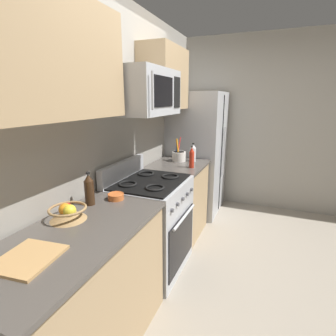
{
  "coord_description": "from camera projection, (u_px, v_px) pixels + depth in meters",
  "views": [
    {
      "loc": [
        -2.13,
        -0.4,
        1.68
      ],
      "look_at": [
        0.14,
        0.52,
        1.03
      ],
      "focal_mm": 27.91,
      "sensor_mm": 36.0,
      "label": 1
    }
  ],
  "objects": [
    {
      "name": "ground_plane",
      "position": [
        213.0,
        281.0,
        2.48
      ],
      "size": [
        16.0,
        16.0,
        0.0
      ],
      "primitive_type": "plane",
      "color": "gray"
    },
    {
      "name": "wall_back",
      "position": [
        113.0,
        139.0,
        2.52
      ],
      "size": [
        8.0,
        0.1,
        2.6
      ],
      "primitive_type": "cube",
      "color": "#9E998E",
      "rests_on": "ground"
    },
    {
      "name": "counter_left",
      "position": [
        81.0,
        296.0,
        1.67
      ],
      "size": [
        1.29,
        0.64,
        0.91
      ],
      "color": "tan",
      "rests_on": "ground"
    },
    {
      "name": "range_oven",
      "position": [
        151.0,
        224.0,
        2.59
      ],
      "size": [
        0.76,
        0.69,
        1.09
      ],
      "color": "#B2B5BA",
      "rests_on": "ground"
    },
    {
      "name": "counter_right",
      "position": [
        177.0,
        199.0,
        3.29
      ],
      "size": [
        0.76,
        0.64,
        0.91
      ],
      "color": "tan",
      "rests_on": "ground"
    },
    {
      "name": "refrigerator",
      "position": [
        197.0,
        153.0,
        3.92
      ],
      "size": [
        0.86,
        0.76,
        1.77
      ],
      "color": "#B2B5BA",
      "rests_on": "ground"
    },
    {
      "name": "wall_right",
      "position": [
        247.0,
        124.0,
        4.06
      ],
      "size": [
        0.1,
        8.0,
        2.6
      ],
      "primitive_type": "cube",
      "color": "#9E998E",
      "rests_on": "ground"
    },
    {
      "name": "microwave",
      "position": [
        145.0,
        92.0,
        2.28
      ],
      "size": [
        0.74,
        0.44,
        0.39
      ],
      "color": "#B2B5BA"
    },
    {
      "name": "upper_cabinets_left",
      "position": [
        30.0,
        55.0,
        1.35
      ],
      "size": [
        1.28,
        0.34,
        0.69
      ],
      "color": "tan"
    },
    {
      "name": "upper_cabinets_right",
      "position": [
        164.0,
        79.0,
        2.98
      ],
      "size": [
        0.75,
        0.34,
        0.69
      ],
      "color": "tan"
    },
    {
      "name": "utensil_crock",
      "position": [
        179.0,
        156.0,
        3.31
      ],
      "size": [
        0.17,
        0.17,
        0.31
      ],
      "color": "white",
      "rests_on": "counter_right"
    },
    {
      "name": "fruit_basket",
      "position": [
        68.0,
        212.0,
        1.71
      ],
      "size": [
        0.24,
        0.24,
        0.11
      ],
      "color": "#9E7A4C",
      "rests_on": "counter_left"
    },
    {
      "name": "cutting_board",
      "position": [
        28.0,
        258.0,
        1.29
      ],
      "size": [
        0.32,
        0.3,
        0.02
      ],
      "primitive_type": "cube",
      "rotation": [
        0.0,
        0.0,
        0.11
      ],
      "color": "tan",
      "rests_on": "counter_left"
    },
    {
      "name": "bottle_soy",
      "position": [
        89.0,
        190.0,
        1.93
      ],
      "size": [
        0.07,
        0.07,
        0.25
      ],
      "color": "#382314",
      "rests_on": "counter_left"
    },
    {
      "name": "bottle_vinegar",
      "position": [
        193.0,
        153.0,
        3.29
      ],
      "size": [
        0.07,
        0.07,
        0.23
      ],
      "color": "silver",
      "rests_on": "counter_right"
    },
    {
      "name": "bottle_hot_sauce",
      "position": [
        192.0,
        158.0,
        2.99
      ],
      "size": [
        0.06,
        0.06,
        0.25
      ],
      "color": "red",
      "rests_on": "counter_right"
    },
    {
      "name": "prep_bowl",
      "position": [
        116.0,
        196.0,
        2.06
      ],
      "size": [
        0.13,
        0.13,
        0.05
      ],
      "color": "#D1662D",
      "rests_on": "counter_left"
    }
  ]
}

